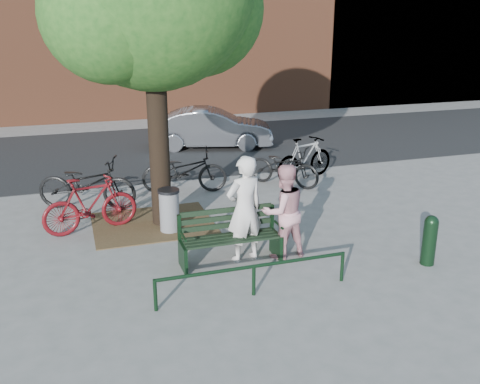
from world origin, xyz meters
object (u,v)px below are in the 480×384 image
object	(u,v)px
person_right	(283,211)
parked_car	(211,128)
bicycle_c	(184,171)
litter_bin	(169,210)
bollard	(430,238)
park_bench	(229,235)
person_left	(244,209)

from	to	relation	value
person_right	parked_car	distance (m)	8.40
bicycle_c	parked_car	world-z (taller)	parked_car
litter_bin	bicycle_c	distance (m)	2.48
person_right	bollard	size ratio (longest dim) A/B	1.90
park_bench	bicycle_c	world-z (taller)	bicycle_c
person_right	bollard	bearing A→B (deg)	148.29
person_right	park_bench	bearing A→B (deg)	-13.08
park_bench	parked_car	distance (m)	8.45
park_bench	bollard	xyz separation A→B (m)	(3.20, -1.18, -0.00)
park_bench	person_left	xyz separation A→B (m)	(0.27, -0.02, 0.46)
bicycle_c	parked_car	bearing A→B (deg)	-10.85
park_bench	bicycle_c	size ratio (longest dim) A/B	0.86
litter_bin	parked_car	size ratio (longest dim) A/B	0.22
person_left	bollard	bearing A→B (deg)	146.45
bollard	parked_car	distance (m)	9.51
park_bench	litter_bin	world-z (taller)	park_bench
bollard	bicycle_c	xyz separation A→B (m)	(-3.12, 5.16, 0.06)
person_left	litter_bin	distance (m)	2.01
person_right	litter_bin	xyz separation A→B (m)	(-1.68, 1.76, -0.40)
parked_car	person_right	bearing A→B (deg)	-171.27
litter_bin	parked_car	distance (m)	7.10
bollard	person_left	bearing A→B (deg)	158.48
person_left	bicycle_c	bearing A→B (deg)	-99.37
bollard	litter_bin	size ratio (longest dim) A/B	1.02
person_right	bicycle_c	world-z (taller)	person_right
litter_bin	bollard	bearing A→B (deg)	-35.70
park_bench	person_left	size ratio (longest dim) A/B	0.93
bollard	person_right	bearing A→B (deg)	154.62
park_bench	bicycle_c	xyz separation A→B (m)	(0.08, 3.98, 0.06)
litter_bin	park_bench	bearing A→B (deg)	-65.99
person_right	litter_bin	distance (m)	2.47
person_left	litter_bin	bearing A→B (deg)	-71.13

